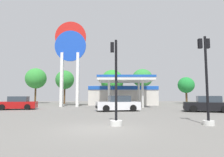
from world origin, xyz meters
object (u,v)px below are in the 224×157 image
object	(u,v)px
car_0	(17,104)
traffic_signal_1	(206,86)
tree_1	(64,80)
station_pole_sign	(70,51)
tree_0	(35,78)
tree_3	(142,78)
traffic_signal_0	(115,97)
tree_4	(185,85)
car_1	(117,104)
car_2	(207,105)
tree_2	(112,81)

from	to	relation	value
car_0	traffic_signal_1	distance (m)	20.38
car_0	tree_1	bearing A→B (deg)	83.54
station_pole_sign	tree_0	xyz separation A→B (m)	(-9.66, 11.43, -3.07)
traffic_signal_1	tree_3	distance (m)	27.29
traffic_signal_0	tree_4	world-z (taller)	tree_4
traffic_signal_1	tree_1	world-z (taller)	tree_1
station_pole_sign	car_1	size ratio (longest dim) A/B	2.63
station_pole_sign	tree_3	distance (m)	16.44
tree_3	car_1	bearing A→B (deg)	-107.42
car_2	tree_2	xyz separation A→B (m)	(-9.69, 19.46, 3.80)
tree_0	traffic_signal_1	bearing A→B (deg)	-52.91
tree_0	tree_4	size ratio (longest dim) A/B	1.36
traffic_signal_0	tree_2	size ratio (longest dim) A/B	0.70
station_pole_sign	tree_2	bearing A→B (deg)	60.53
station_pole_sign	traffic_signal_1	size ratio (longest dim) A/B	2.50
tree_4	car_0	bearing A→B (deg)	-148.89
station_pole_sign	tree_2	distance (m)	13.29
station_pole_sign	tree_3	xyz separation A→B (m)	(12.43, 10.30, -3.09)
car_0	tree_2	distance (m)	20.18
tree_2	tree_3	size ratio (longest dim) A/B	0.99
traffic_signal_1	tree_0	size ratio (longest dim) A/B	0.70
car_1	station_pole_sign	bearing A→B (deg)	133.26
car_0	tree_4	distance (m)	30.98
tree_2	car_0	bearing A→B (deg)	-124.59
car_2	traffic_signal_0	size ratio (longest dim) A/B	1.00
car_0	traffic_signal_0	world-z (taller)	traffic_signal_0
station_pole_sign	tree_3	world-z (taller)	station_pole_sign
station_pole_sign	traffic_signal_1	xyz separation A→B (m)	(11.70, -16.82, -6.00)
tree_3	tree_4	world-z (taller)	tree_3
traffic_signal_1	tree_3	bearing A→B (deg)	88.45
car_2	tree_0	size ratio (longest dim) A/B	0.66
traffic_signal_1	tree_2	bearing A→B (deg)	100.97
car_1	traffic_signal_1	distance (m)	10.74
station_pole_sign	tree_3	size ratio (longest dim) A/B	1.83
traffic_signal_0	tree_0	distance (m)	32.89
car_0	tree_3	size ratio (longest dim) A/B	0.66
traffic_signal_1	tree_0	world-z (taller)	tree_0
tree_2	tree_4	distance (m)	15.17
tree_0	tree_1	world-z (taller)	tree_0
car_0	tree_3	xyz separation A→B (m)	(17.40, 15.50, 4.44)
tree_3	tree_4	distance (m)	9.12
car_0	traffic_signal_0	size ratio (longest dim) A/B	0.95
tree_2	tree_1	bearing A→B (deg)	-173.27
tree_3	tree_4	size ratio (longest dim) A/B	1.30
tree_1	tree_2	size ratio (longest dim) A/B	0.96
tree_3	car_0	bearing A→B (deg)	-138.30
car_0	tree_2	bearing A→B (deg)	55.41
tree_0	tree_4	world-z (taller)	tree_0
car_1	tree_3	distance (m)	18.99
car_1	tree_1	distance (m)	20.47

